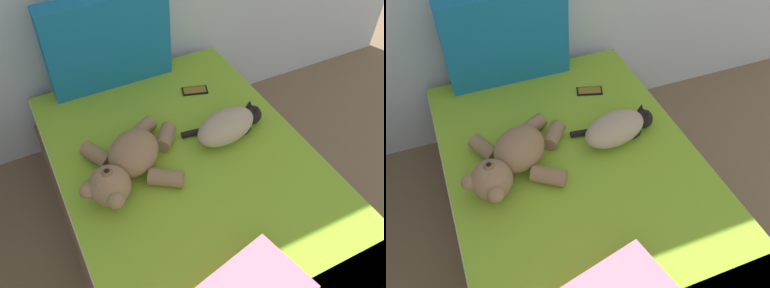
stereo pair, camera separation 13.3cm
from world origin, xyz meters
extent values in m
cube|color=brown|center=(1.19, 3.19, 0.14)|extent=(1.26, 1.96, 0.28)
cube|color=white|center=(1.19, 3.19, 0.38)|extent=(1.22, 1.90, 0.21)
cube|color=#8CB72D|center=(1.19, 3.25, 0.50)|extent=(1.21, 1.76, 0.02)
cube|color=#1972AD|center=(1.08, 4.07, 0.78)|extent=(0.71, 0.14, 0.53)
ellipsoid|color=tan|center=(1.44, 3.35, 0.59)|extent=(0.37, 0.26, 0.15)
sphere|color=black|center=(1.62, 3.39, 0.56)|extent=(0.10, 0.10, 0.10)
cone|color=black|center=(1.62, 3.41, 0.62)|extent=(0.04, 0.04, 0.04)
cone|color=black|center=(1.63, 3.36, 0.62)|extent=(0.04, 0.04, 0.04)
cylinder|color=black|center=(1.31, 3.43, 0.53)|extent=(0.16, 0.05, 0.03)
ellipsoid|color=black|center=(1.53, 3.33, 0.53)|extent=(0.11, 0.08, 0.04)
ellipsoid|color=#937051|center=(0.95, 3.37, 0.60)|extent=(0.35, 0.35, 0.19)
sphere|color=#937051|center=(0.78, 3.23, 0.60)|extent=(0.19, 0.19, 0.19)
sphere|color=brown|center=(0.78, 3.23, 0.67)|extent=(0.07, 0.07, 0.07)
sphere|color=black|center=(0.78, 3.23, 0.70)|extent=(0.02, 0.02, 0.02)
sphere|color=#937051|center=(0.78, 3.13, 0.61)|extent=(0.07, 0.07, 0.07)
sphere|color=#937051|center=(0.69, 3.24, 0.61)|extent=(0.07, 0.07, 0.07)
cylinder|color=#937051|center=(1.04, 3.20, 0.55)|extent=(0.18, 0.16, 0.08)
cylinder|color=#937051|center=(1.15, 3.45, 0.55)|extent=(0.15, 0.17, 0.08)
cylinder|color=#937051|center=(0.80, 3.48, 0.55)|extent=(0.14, 0.18, 0.08)
cylinder|color=#937051|center=(1.06, 3.55, 0.55)|extent=(0.17, 0.14, 0.08)
cube|color=black|center=(1.47, 3.76, 0.52)|extent=(0.16, 0.11, 0.01)
cube|color=olive|center=(1.47, 3.76, 0.52)|extent=(0.14, 0.09, 0.00)
camera|label=1|loc=(0.59, 2.06, 2.00)|focal=38.51mm
camera|label=2|loc=(0.71, 2.00, 2.00)|focal=38.51mm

